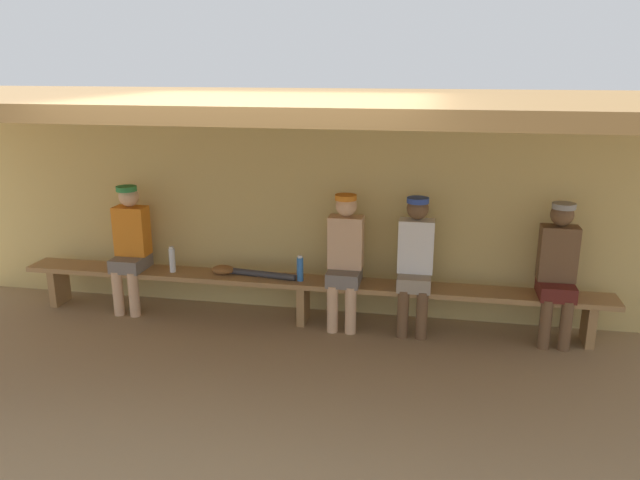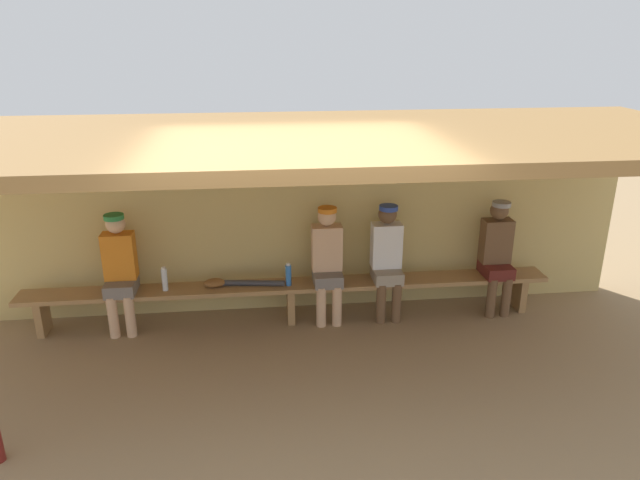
# 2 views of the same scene
# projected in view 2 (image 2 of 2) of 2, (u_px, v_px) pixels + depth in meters

# --- Properties ---
(ground_plane) EXTENTS (24.00, 24.00, 0.00)m
(ground_plane) POSITION_uv_depth(u_px,v_px,m) (302.00, 398.00, 5.42)
(ground_plane) COLOR #937754
(back_wall) EXTENTS (8.00, 0.20, 2.20)m
(back_wall) POSITION_uv_depth(u_px,v_px,m) (287.00, 218.00, 6.90)
(back_wall) COLOR tan
(back_wall) RESTS_ON ground
(dugout_roof) EXTENTS (8.00, 2.80, 0.12)m
(dugout_roof) POSITION_uv_depth(u_px,v_px,m) (293.00, 140.00, 5.29)
(dugout_roof) COLOR olive
(dugout_roof) RESTS_ON back_wall
(bench) EXTENTS (6.00, 0.36, 0.46)m
(bench) POSITION_uv_depth(u_px,v_px,m) (290.00, 289.00, 6.73)
(bench) COLOR #9E7547
(bench) RESTS_ON ground
(player_shirtless_tan) EXTENTS (0.34, 0.42, 1.34)m
(player_shirtless_tan) POSITION_uv_depth(u_px,v_px,m) (327.00, 259.00, 6.65)
(player_shirtless_tan) COLOR slate
(player_shirtless_tan) RESTS_ON ground
(player_with_sunglasses) EXTENTS (0.34, 0.42, 1.34)m
(player_with_sunglasses) POSITION_uv_depth(u_px,v_px,m) (387.00, 256.00, 6.73)
(player_with_sunglasses) COLOR gray
(player_with_sunglasses) RESTS_ON ground
(player_in_blue) EXTENTS (0.34, 0.42, 1.34)m
(player_in_blue) POSITION_uv_depth(u_px,v_px,m) (497.00, 252.00, 6.86)
(player_in_blue) COLOR #591E19
(player_in_blue) RESTS_ON ground
(player_near_post) EXTENTS (0.34, 0.42, 1.34)m
(player_near_post) POSITION_uv_depth(u_px,v_px,m) (120.00, 267.00, 6.41)
(player_near_post) COLOR slate
(player_near_post) RESTS_ON ground
(water_bottle_blue) EXTENTS (0.07, 0.07, 0.27)m
(water_bottle_blue) POSITION_uv_depth(u_px,v_px,m) (288.00, 275.00, 6.62)
(water_bottle_blue) COLOR blue
(water_bottle_blue) RESTS_ON bench
(water_bottle_clear) EXTENTS (0.06, 0.06, 0.28)m
(water_bottle_clear) POSITION_uv_depth(u_px,v_px,m) (165.00, 279.00, 6.49)
(water_bottle_clear) COLOR silver
(water_bottle_clear) RESTS_ON bench
(baseball_glove_tan) EXTENTS (0.25, 0.19, 0.09)m
(baseball_glove_tan) POSITION_uv_depth(u_px,v_px,m) (215.00, 283.00, 6.62)
(baseball_glove_tan) COLOR brown
(baseball_glove_tan) RESTS_ON bench
(baseball_bat) EXTENTS (0.86, 0.18, 0.07)m
(baseball_bat) POSITION_uv_depth(u_px,v_px,m) (247.00, 283.00, 6.64)
(baseball_bat) COLOR #333338
(baseball_bat) RESTS_ON bench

